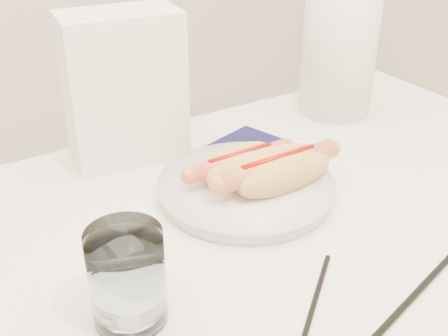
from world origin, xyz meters
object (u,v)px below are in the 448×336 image
table (267,286)px  napkin_box (125,88)px  plate (246,190)px  water_glass (127,277)px  hotdog_left (240,164)px  hotdog_right (278,171)px  paper_towel_roll (341,32)px

table → napkin_box: napkin_box is taller
table → plate: (0.05, 0.12, 0.07)m
water_glass → plate: bearing=29.6°
table → water_glass: water_glass is taller
table → hotdog_left: 0.18m
hotdog_left → napkin_box: napkin_box is taller
hotdog_right → paper_towel_roll: size_ratio=0.64×
hotdog_left → hotdog_right: (0.03, -0.05, 0.00)m
water_glass → paper_towel_roll: (0.55, 0.30, 0.10)m
table → hotdog_right: (0.08, 0.09, 0.10)m
plate → paper_towel_roll: bearing=27.9°
hotdog_right → paper_towel_roll: 0.36m
hotdog_left → hotdog_right: hotdog_right is taller
table → plate: bearing=68.9°
napkin_box → hotdog_left: bearing=-55.5°
table → napkin_box: (-0.04, 0.32, 0.18)m
napkin_box → water_glass: bearing=-105.8°
hotdog_right → water_glass: size_ratio=1.78×
plate → hotdog_right: 0.06m
table → paper_towel_roll: (0.36, 0.29, 0.21)m
water_glass → paper_towel_roll: bearing=28.6°
hotdog_left → water_glass: size_ratio=1.53×
plate → hotdog_left: bearing=83.3°
hotdog_right → paper_towel_roll: paper_towel_roll is taller
plate → hotdog_left: (0.00, 0.02, 0.03)m
water_glass → napkin_box: bearing=66.1°
table → paper_towel_roll: 0.51m
hotdog_left → paper_towel_roll: paper_towel_roll is taller
plate → water_glass: 0.28m
table → hotdog_right: bearing=48.8°
paper_towel_roll → hotdog_right: bearing=-145.3°
table → hotdog_right: hotdog_right is taller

